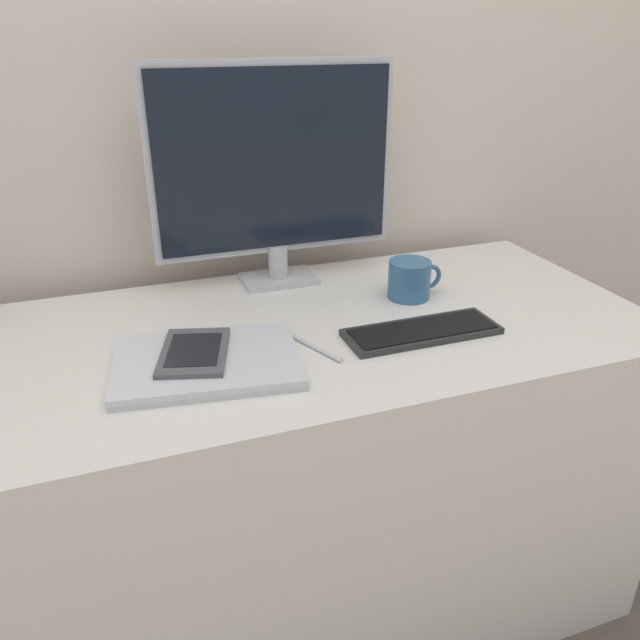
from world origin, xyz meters
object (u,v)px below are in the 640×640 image
at_px(monitor, 275,169).
at_px(coffee_mug, 410,279).
at_px(keyboard, 422,331).
at_px(laptop, 207,362).
at_px(pen, 316,348).
at_px(ereader, 194,352).

bearing_deg(monitor, coffee_mug, -37.86).
height_order(keyboard, laptop, laptop).
bearing_deg(keyboard, monitor, 116.65).
xyz_separation_m(monitor, pen, (-0.03, -0.34, -0.25)).
height_order(ereader, pen, ereader).
distance_m(laptop, pen, 0.20).
xyz_separation_m(laptop, ereader, (-0.02, 0.02, 0.01)).
relative_size(keyboard, ereader, 1.55).
distance_m(monitor, laptop, 0.48).
distance_m(keyboard, coffee_mug, 0.18).
xyz_separation_m(coffee_mug, pen, (-0.27, -0.16, -0.04)).
relative_size(monitor, laptop, 1.56).
distance_m(keyboard, ereader, 0.42).
xyz_separation_m(monitor, ereader, (-0.24, -0.32, -0.23)).
xyz_separation_m(keyboard, pen, (-0.21, 0.01, -0.00)).
bearing_deg(laptop, pen, -1.09).
xyz_separation_m(keyboard, laptop, (-0.40, 0.01, 0.00)).
bearing_deg(laptop, monitor, 56.42).
distance_m(ereader, pen, 0.22).
bearing_deg(monitor, laptop, -123.58).
bearing_deg(pen, coffee_mug, 30.67).
distance_m(keyboard, pen, 0.21).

